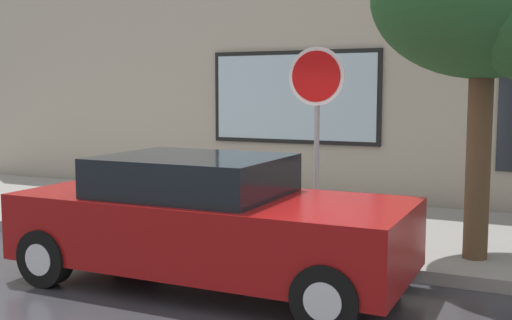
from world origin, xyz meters
name	(u,v)px	position (x,y,z in m)	size (l,w,h in m)	color
ground_plane	(273,293)	(0.00, 0.00, 0.00)	(60.00, 60.00, 0.00)	#333338
sidewalk	(353,230)	(0.00, 3.00, 0.07)	(20.00, 4.00, 0.15)	gray
building_facade	(395,16)	(-0.01, 5.50, 3.48)	(20.00, 0.67, 7.00)	#B2A893
parked_car	(208,221)	(-0.79, 0.01, 0.71)	(4.35, 1.90, 1.43)	maroon
fire_hydrant	(104,200)	(-3.49, 1.60, 0.49)	(0.30, 0.44, 0.70)	yellow
stop_sign	(316,105)	(-0.18, 1.83, 1.96)	(0.76, 0.10, 2.56)	gray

